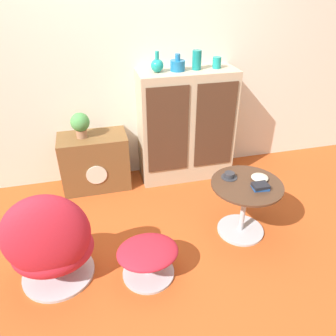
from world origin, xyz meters
TOP-DOWN VIEW (x-y plane):
  - ground_plane at (0.00, 0.00)m, footprint 12.00×12.00m
  - wall_back at (0.00, 1.35)m, footprint 6.40×0.06m
  - sideboard at (0.54, 1.13)m, footprint 0.97×0.39m
  - tv_console at (-0.43, 1.14)m, footprint 0.67×0.38m
  - egg_chair at (-0.79, -0.06)m, footprint 0.58×0.55m
  - ottoman at (-0.14, -0.17)m, footprint 0.45×0.39m
  - coffee_table at (0.74, 0.10)m, footprint 0.58×0.58m
  - vase_leftmost at (0.24, 1.13)m, footprint 0.12×0.12m
  - vase_inner_left at (0.44, 1.13)m, footprint 0.14×0.14m
  - vase_inner_right at (0.62, 1.13)m, footprint 0.09×0.09m
  - vase_rightmost at (0.83, 1.13)m, footprint 0.08×0.08m
  - potted_plant at (-0.52, 1.14)m, footprint 0.18×0.18m
  - teacup at (0.64, 0.22)m, footprint 0.13×0.13m
  - book_stack at (0.81, 0.01)m, footprint 0.13×0.11m
  - bowl at (0.87, 0.13)m, footprint 0.14×0.14m

SIDE VIEW (x-z plane):
  - ground_plane at x=0.00m, z-range 0.00..0.00m
  - ottoman at x=-0.14m, z-range 0.05..0.33m
  - tv_console at x=-0.43m, z-range 0.00..0.58m
  - coffee_table at x=0.74m, z-range 0.07..0.57m
  - egg_chair at x=-0.79m, z-range -0.04..0.75m
  - teacup at x=0.64m, z-range 0.49..0.54m
  - bowl at x=0.87m, z-range 0.50..0.53m
  - book_stack at x=0.81m, z-range 0.50..0.54m
  - sideboard at x=0.54m, z-range 0.00..1.16m
  - potted_plant at x=-0.52m, z-range 0.59..0.84m
  - vase_rightmost at x=0.83m, z-range 1.16..1.26m
  - vase_inner_left at x=0.44m, z-range 1.13..1.29m
  - vase_leftmost at x=0.24m, z-range 1.13..1.31m
  - vase_inner_right at x=0.62m, z-range 1.16..1.33m
  - wall_back at x=0.00m, z-range 0.00..2.60m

